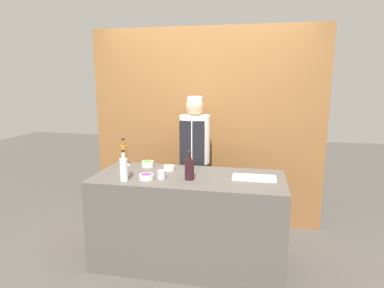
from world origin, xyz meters
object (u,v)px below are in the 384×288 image
sauce_bowl_green (148,164)px  cup_steel (162,175)px  sauce_bowl_red (169,168)px  bottle_clear (124,169)px  sauce_bowl_purple (146,176)px  cup_cream (125,170)px  cutting_board (254,178)px  bottle_wine (189,168)px  bottle_amber (124,154)px  chef_center (195,161)px

sauce_bowl_green → cup_steel: cup_steel is taller
sauce_bowl_red → cup_steel: cup_steel is taller
sauce_bowl_red → bottle_clear: 0.52m
sauce_bowl_purple → cup_cream: 0.26m
sauce_bowl_green → bottle_clear: size_ratio=0.44×
bottle_clear → sauce_bowl_green: bearing=84.1°
cutting_board → sauce_bowl_purple: bearing=-168.1°
sauce_bowl_green → cup_cream: (-0.11, -0.33, 0.02)m
sauce_bowl_purple → bottle_wine: 0.40m
sauce_bowl_purple → sauce_bowl_red: 0.36m
cutting_board → bottle_wine: size_ratio=1.49×
sauce_bowl_purple → cup_cream: (-0.24, 0.10, 0.02)m
bottle_clear → sauce_bowl_red: bearing=53.2°
sauce_bowl_red → cup_cream: bearing=-147.3°
sauce_bowl_red → bottle_wine: 0.38m
bottle_amber → cup_cream: bottle_amber is taller
cutting_board → chef_center: size_ratio=0.25×
sauce_bowl_purple → cup_steel: 0.14m
cup_steel → bottle_amber: bearing=142.7°
sauce_bowl_green → cup_steel: 0.47m
bottle_clear → cup_steel: size_ratio=3.60×
cutting_board → bottle_clear: (-1.16, -0.28, 0.10)m
sauce_bowl_purple → sauce_bowl_green: 0.44m
sauce_bowl_red → bottle_clear: bearing=-126.8°
sauce_bowl_green → bottle_amber: bearing=174.0°
sauce_bowl_purple → bottle_amber: bottle_amber is taller
cup_steel → chef_center: 0.78m
bottle_wine → cup_cream: bottle_wine is taller
sauce_bowl_purple → cup_cream: bearing=158.4°
sauce_bowl_green → cutting_board: bearing=-11.2°
sauce_bowl_purple → bottle_wine: bearing=10.1°
bottle_amber → cup_steel: bottle_amber is taller
sauce_bowl_green → bottle_amber: size_ratio=0.44×
bottle_amber → bottle_clear: size_ratio=1.01×
sauce_bowl_green → cutting_board: sauce_bowl_green is taller
bottle_amber → bottle_wine: 0.89m
sauce_bowl_red → bottle_amber: size_ratio=0.39×
sauce_bowl_red → bottle_amber: 0.56m
bottle_clear → cup_steel: bottle_clear is taller
chef_center → sauce_bowl_red: bearing=-110.7°
sauce_bowl_green → sauce_bowl_red: size_ratio=1.14×
sauce_bowl_green → cutting_board: 1.13m
sauce_bowl_red → bottle_wine: (0.27, -0.26, 0.08)m
bottle_clear → sauce_bowl_purple: bearing=23.2°
bottle_amber → bottle_clear: bottle_amber is taller
sauce_bowl_red → cup_steel: (0.01, -0.30, 0.01)m
sauce_bowl_green → cup_cream: bearing=-108.9°
cutting_board → cup_cream: size_ratio=3.97×
chef_center → sauce_bowl_purple: bearing=-110.6°
cutting_board → chef_center: (-0.67, 0.59, -0.02)m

